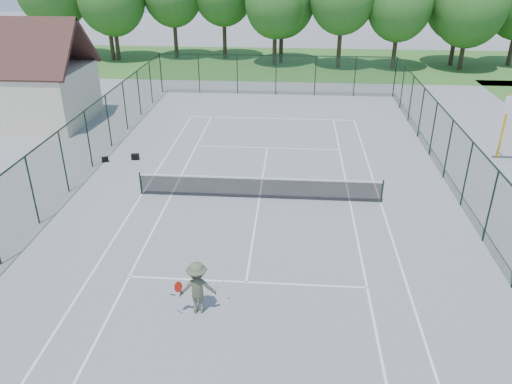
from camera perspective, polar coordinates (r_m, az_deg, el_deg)
ground at (r=22.87m, az=0.39°, el=-0.71°), size 140.00×140.00×0.00m
grass_far at (r=51.42m, az=2.84°, el=14.57°), size 80.00×16.00×0.01m
court_lines at (r=22.87m, az=0.39°, el=-0.71°), size 11.05×23.85×0.01m
tennis_net at (r=22.62m, az=0.39°, el=0.59°), size 11.08×0.08×1.10m
fence_enclosure at (r=22.21m, az=0.40°, el=2.88°), size 18.05×36.05×3.02m
utility_building at (r=35.73m, az=-25.47°, el=12.06°), size 8.60×6.27×6.63m
basketball_goal at (r=29.18m, az=27.09°, el=7.86°), size 1.20×1.43×3.65m
sports_bag_a at (r=27.94m, az=-16.87°, el=3.59°), size 0.40×0.33×0.27m
sports_bag_b at (r=27.82m, az=-13.64°, el=3.94°), size 0.44×0.32×0.32m
tennis_player at (r=15.80m, az=-6.71°, el=-10.81°), size 1.65×0.95×1.78m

